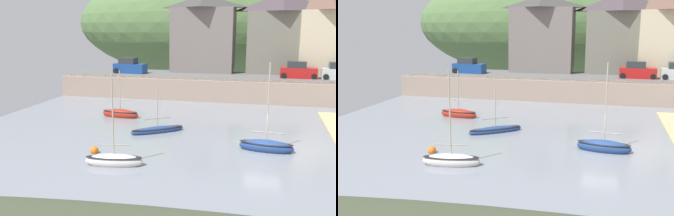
% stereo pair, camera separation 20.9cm
% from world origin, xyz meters
% --- Properties ---
extents(ground, '(48.00, 41.00, 0.61)m').
position_xyz_m(ground, '(1.40, -9.56, 0.16)').
color(ground, gray).
extents(quay_seawall, '(48.00, 9.40, 2.40)m').
position_xyz_m(quay_seawall, '(0.00, 17.50, 1.36)').
color(quay_seawall, gray).
rests_on(quay_seawall, ground).
extents(hillside_backdrop, '(80.00, 44.00, 25.37)m').
position_xyz_m(hillside_backdrop, '(0.87, 55.20, 8.88)').
color(hillside_backdrop, '#517140').
rests_on(hillside_backdrop, ground).
extents(waterfront_building_left, '(8.25, 5.89, 9.84)m').
position_xyz_m(waterfront_building_left, '(-8.24, 25.20, 7.38)').
color(waterfront_building_left, slate).
rests_on(waterfront_building_left, ground).
extents(waterfront_building_centre, '(8.64, 4.55, 10.00)m').
position_xyz_m(waterfront_building_centre, '(1.60, 25.20, 7.49)').
color(waterfront_building_centre, slate).
rests_on(waterfront_building_centre, ground).
extents(waterfront_building_right, '(7.14, 6.09, 9.93)m').
position_xyz_m(waterfront_building_right, '(7.07, 25.20, 7.45)').
color(waterfront_building_right, beige).
rests_on(waterfront_building_right, ground).
extents(sailboat_blue_trim, '(4.17, 3.50, 3.93)m').
position_xyz_m(sailboat_blue_trim, '(-8.30, 2.26, 0.22)').
color(sailboat_blue_trim, navy).
rests_on(sailboat_blue_trim, ground).
extents(fishing_boat_green, '(3.71, 1.64, 6.06)m').
position_xyz_m(fishing_boat_green, '(-8.87, -5.71, 0.32)').
color(fishing_boat_green, silver).
rests_on(fishing_boat_green, ground).
extents(sailboat_white_hull, '(3.80, 1.72, 6.25)m').
position_xyz_m(sailboat_white_hull, '(0.16, -0.53, 0.33)').
color(sailboat_white_hull, navy).
rests_on(sailboat_white_hull, ground).
extents(dinghy_open_wooden, '(3.73, 1.47, 4.58)m').
position_xyz_m(dinghy_open_wooden, '(-13.11, 6.68, 0.31)').
color(dinghy_open_wooden, '#9F2617').
rests_on(dinghy_open_wooden, ground).
extents(parked_car_near_slipway, '(4.26, 2.15, 1.95)m').
position_xyz_m(parked_car_near_slipway, '(-17.02, 20.70, 3.20)').
color(parked_car_near_slipway, navy).
rests_on(parked_car_near_slipway, ground).
extents(parked_car_by_wall, '(4.14, 1.82, 1.95)m').
position_xyz_m(parked_car_by_wall, '(3.53, 20.70, 3.20)').
color(parked_car_by_wall, '#AB1818').
rests_on(parked_car_by_wall, ground).
extents(mooring_buoy, '(0.57, 0.57, 0.57)m').
position_xyz_m(mooring_buoy, '(-11.03, -3.79, 0.17)').
color(mooring_buoy, orange).
rests_on(mooring_buoy, ground).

